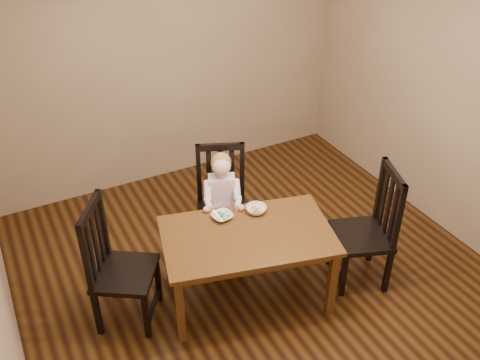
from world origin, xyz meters
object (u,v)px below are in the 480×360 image
dining_table (248,242)px  chair_right (369,230)px  toddler (222,195)px  bowl_peas (222,216)px  bowl_veg (256,209)px  chair_left (117,267)px  chair_child (222,204)px

dining_table → chair_right: bearing=-14.3°
toddler → bowl_peas: bearing=87.3°
bowl_peas → bowl_veg: size_ratio=0.96×
chair_right → dining_table: bearing=95.4°
dining_table → bowl_veg: bearing=48.1°
toddler → bowl_peas: toddler is taller
chair_left → bowl_peas: (0.91, 0.00, 0.17)m
chair_child → bowl_peas: bearing=87.6°
chair_child → chair_left: bearing=43.0°
bowl_peas → chair_child: bearing=65.0°
chair_child → bowl_peas: size_ratio=6.25×
chair_child → chair_left: 1.17m
chair_right → chair_left: bearing=94.9°
toddler → bowl_veg: size_ratio=3.08×
chair_left → chair_right: size_ratio=1.00×
toddler → bowl_veg: bearing=129.0°
toddler → chair_right: bearing=159.2°
bowl_veg → chair_left: bearing=177.6°
dining_table → chair_left: size_ratio=1.37×
toddler → bowl_peas: 0.40m
chair_left → chair_right: 2.09m
chair_child → bowl_peas: chair_child is taller
chair_child → chair_right: (0.92, -0.94, 0.02)m
chair_left → bowl_peas: 0.92m
chair_right → toddler: size_ratio=2.04×
chair_right → bowl_peas: (-1.11, 0.54, 0.17)m
chair_child → chair_left: size_ratio=0.96×
chair_child → toddler: chair_child is taller
chair_child → chair_right: chair_right is taller
chair_child → chair_right: size_ratio=0.96×
chair_right → toddler: bearing=66.3°
bowl_veg → chair_right: bearing=-30.4°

